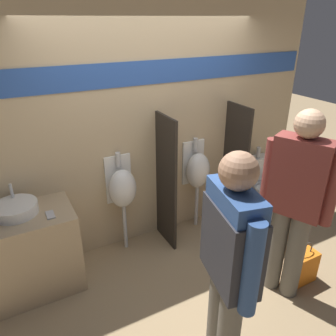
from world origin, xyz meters
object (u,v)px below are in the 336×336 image
Objects in this scene: person_in_vest at (230,259)px; shopping_bag at (301,267)px; urinal_near_counter at (122,188)px; cell_phone at (50,215)px; person_with_lanyard at (295,201)px; sink_basin at (15,209)px; urinal_far at (197,170)px; toilet at (263,191)px.

person_in_vest is 1.58m from shopping_bag.
person_in_vest reaches higher than urinal_near_counter.
cell_phone is 2.20m from person_with_lanyard.
sink_basin is 0.33m from cell_phone.
person_with_lanyard is (1.12, -1.35, 0.23)m from urinal_near_counter.
person_with_lanyard is 3.85× the size of shopping_bag.
shopping_bag is at bearing -118.82° from person_with_lanyard.
urinal_near_counter and urinal_far have the same top height.
toilet is at bearing -37.40° from person_in_vest.
shopping_bag is at bearing -73.61° from urinal_far.
person_with_lanyard is at bearing -83.93° from urinal_far.
sink_basin is 1.08m from urinal_near_counter.
person_in_vest is at bearing -139.98° from toilet.
urinal_near_counter reaches higher than sink_basin.
sink_basin is 2.00m from person_in_vest.
toilet reaches higher than cell_phone.
cell_phone is at bearing -159.91° from urinal_near_counter.
person_with_lanyard reaches higher than toilet.
urinal_near_counter is 1.00× the size of urinal_far.
urinal_near_counter is at bearing 6.18° from sink_basin.
toilet is at bearing -5.06° from urinal_near_counter.
shopping_bag is at bearing -26.26° from cell_phone.
cell_phone is 0.12× the size of urinal_near_counter.
person_in_vest reaches higher than cell_phone.
sink_basin is at bearing -176.76° from urinal_far.
cell_phone is at bearing 153.74° from shopping_bag.
toilet is (1.96, -0.17, -0.46)m from urinal_near_counter.
shopping_bag is at bearing -115.64° from toilet.
toilet is at bearing 2.50° from cell_phone.
cell_phone reaches higher than shopping_bag.
sink_basin is at bearing 48.88° from person_in_vest.
person_in_vest reaches higher than sink_basin.
toilet is (3.03, -0.06, -0.58)m from sink_basin.
urinal_near_counter is 2.46× the size of shopping_bag.
urinal_far is 1.10m from toilet.
person_in_vest is (0.11, -1.72, 0.27)m from urinal_near_counter.
sink_basin reaches higher than toilet.
toilet is 1.60m from person_with_lanyard.
cell_phone is 1.81m from urinal_far.
urinal_near_counter is 1.75m from person_in_vest.
cell_phone is 0.29× the size of shopping_bag.
urinal_near_counter is 1.30× the size of toilet.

